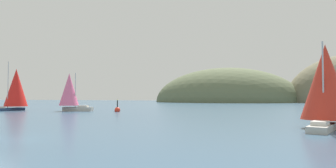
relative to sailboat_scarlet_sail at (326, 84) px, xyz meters
name	(u,v)px	position (x,y,z in m)	size (l,w,h in m)	color
headland_center	(227,102)	(-18.14, 120.93, -4.18)	(69.78, 44.00, 33.14)	#5B6647
sailboat_scarlet_sail	(326,84)	(0.00, 0.00, 0.00)	(5.77, 8.00, 7.92)	#B7B2A8
sailboat_pink_spinnaker	(70,91)	(-41.70, 23.50, -0.14)	(7.06, 4.32, 7.61)	#B7B2A8
sailboat_red_spinnaker	(15,89)	(-54.59, 23.34, 0.35)	(5.67, 9.77, 10.13)	navy
channel_buoy	(117,110)	(-31.66, 24.09, -3.81)	(1.10, 1.10, 2.64)	red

